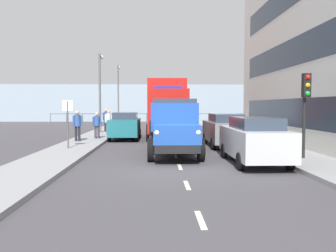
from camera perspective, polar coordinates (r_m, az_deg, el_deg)
The scene contains 19 objects.
ground_plane at distance 23.57m, azimuth 0.08°, elevation -1.92°, with size 80.00×80.00×0.00m, color #423F44.
sidewalk_left at distance 24.22m, azimuth 11.62°, elevation -1.67°, with size 2.24×43.49×0.15m, color gray.
sidewalk_right at distance 23.89m, azimuth -11.64°, elevation -1.74°, with size 2.24×43.49×0.15m, color gray.
road_centreline_markings at distance 23.98m, azimuth 0.04°, elevation -1.82°, with size 0.12×40.45×0.01m.
sea_horizon at distance 48.21m, azimuth -0.98°, elevation 3.72°, with size 80.00×0.80×5.00m, color #8C9EAD.
seawall_railing at distance 44.62m, azimuth -0.89°, elevation 1.72°, with size 28.08×0.08×1.20m.
truck_vintage_blue at distance 14.83m, azimuth 0.99°, elevation -0.44°, with size 2.17×5.64×2.43m.
lorry_cargo_red at distance 24.02m, azimuth -0.27°, elevation 3.13°, with size 2.58×8.20×3.87m.
car_silver_kerbside_near at distance 13.43m, azimuth 13.68°, elevation -2.14°, with size 1.84×4.45×1.72m.
car_grey_kerbside_1 at distance 18.77m, azimuth 9.15°, elevation -0.56°, with size 1.86×4.38×1.72m.
car_teal_oppositeside_0 at distance 22.60m, azimuth -6.90°, elevation 0.10°, with size 1.85×4.23×1.72m.
pedestrian_strolling at distance 20.52m, azimuth -14.37°, elevation 0.45°, with size 0.53×0.34×1.72m.
pedestrian_near_railing at distance 21.97m, azimuth -11.37°, elevation 0.44°, with size 0.53×0.34×1.58m.
pedestrian_couple_b at distance 24.99m, azimuth -9.54°, elevation 0.95°, with size 0.53×0.34×1.68m.
pedestrian_with_bag at distance 27.58m, azimuth -9.91°, elevation 1.26°, with size 0.53×0.34×1.76m.
traffic_light_near at distance 14.29m, azimuth 21.28°, elevation 4.38°, with size 0.28×0.41×3.20m.
lamp_post_promenade at distance 27.15m, azimuth -10.86°, elevation 6.48°, with size 0.32×1.14×5.85m.
lamp_post_far at distance 37.79m, azimuth -7.99°, elevation 5.89°, with size 0.32×1.14×6.23m.
street_sign at distance 17.15m, azimuth -15.84°, elevation 1.63°, with size 0.50×0.07×2.25m.
Camera 1 is at (0.84, 12.15, 2.15)m, focal length 37.87 mm.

